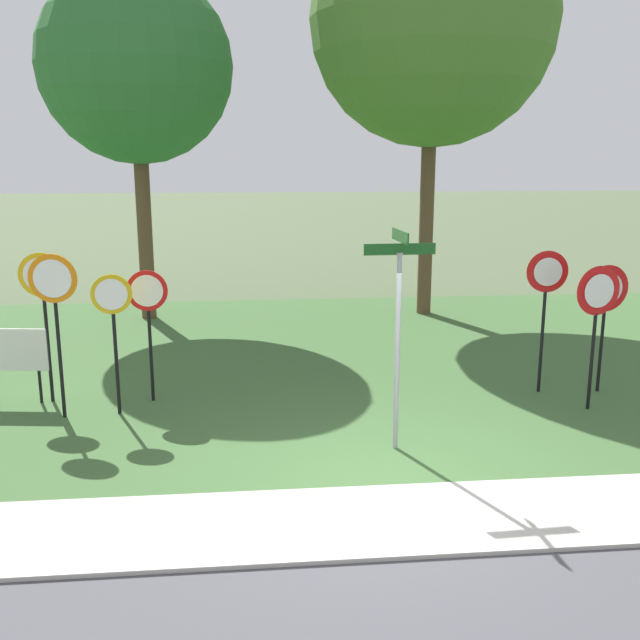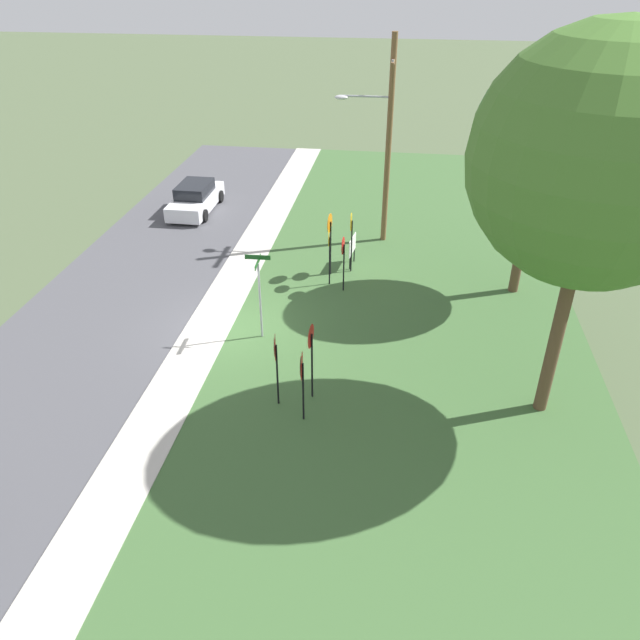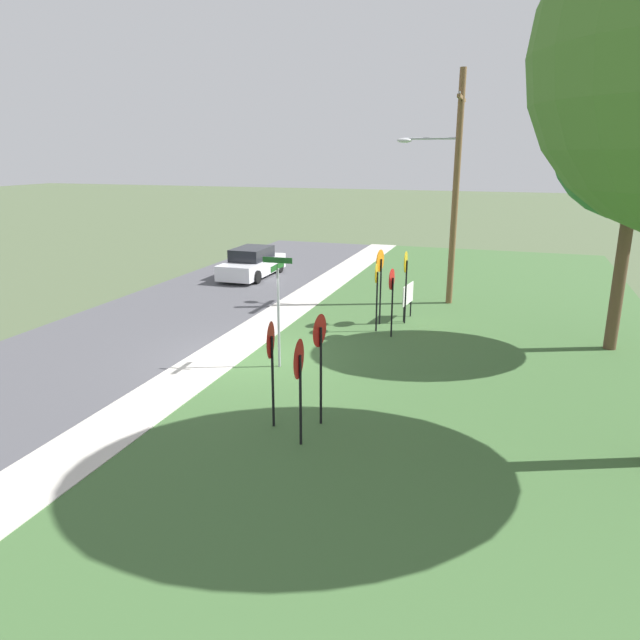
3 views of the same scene
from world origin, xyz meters
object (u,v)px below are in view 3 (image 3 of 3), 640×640
notice_board (408,296)px  stop_sign_near_right (376,284)px  yield_sign_far_left (319,343)px  street_name_post (278,303)px  parked_hatchback_near (252,263)px  stop_sign_far_center (406,272)px  utility_pole (452,182)px  yield_sign_near_right (270,349)px  stop_sign_near_left (380,270)px  oak_tree_left (640,137)px  yield_sign_near_left (298,368)px  stop_sign_far_left (392,288)px

notice_board → stop_sign_near_right: bearing=-15.1°
yield_sign_far_left → street_name_post: bearing=-138.9°
street_name_post → parked_hatchback_near: (-10.91, -5.83, -1.19)m
street_name_post → notice_board: (-5.81, 2.48, -0.96)m
stop_sign_far_center → utility_pole: size_ratio=0.29×
yield_sign_near_right → notice_board: yield_sign_near_right is taller
stop_sign_near_left → street_name_post: bearing=-12.6°
yield_sign_far_left → parked_hatchback_near: bearing=-144.9°
stop_sign_far_center → street_name_post: street_name_post is taller
stop_sign_near_left → oak_tree_left: bearing=93.4°
stop_sign_near_right → yield_sign_near_right: (7.46, -0.52, 0.14)m
yield_sign_near_right → utility_pole: 12.57m
stop_sign_near_right → stop_sign_far_center: size_ratio=0.90×
yield_sign_near_left → parked_hatchback_near: bearing=-157.4°
utility_pole → stop_sign_far_left: bearing=-12.6°
yield_sign_near_right → utility_pole: size_ratio=0.27×
stop_sign_near_right → notice_board: (-1.76, 0.74, -0.76)m
yield_sign_near_right → parked_hatchback_near: yield_sign_near_right is taller
yield_sign_near_right → yield_sign_far_left: size_ratio=0.95×
stop_sign_near_right → yield_sign_far_left: (7.01, 0.40, 0.23)m
stop_sign_near_right → street_name_post: bearing=-30.3°
stop_sign_near_right → yield_sign_far_left: size_ratio=0.91×
stop_sign_far_center → parked_hatchback_near: size_ratio=0.57×
stop_sign_near_left → oak_tree_left: oak_tree_left is taller
yield_sign_near_right → oak_tree_left: (-7.93, 7.58, 4.30)m
yield_sign_far_left → notice_board: bearing=-177.0°
yield_sign_far_left → utility_pole: bearing=178.7°
stop_sign_near_left → stop_sign_far_left: bearing=33.8°
stop_sign_near_right → yield_sign_near_left: (8.03, 0.31, 0.05)m
stop_sign_far_center → parked_hatchback_near: stop_sign_far_center is taller
utility_pole → oak_tree_left: bearing=52.5°
stop_sign_far_left → oak_tree_left: (-0.91, 6.47, 4.46)m
stop_sign_near_left → yield_sign_far_left: 7.85m
stop_sign_far_left → stop_sign_near_left: bearing=-150.1°
stop_sign_near_left → parked_hatchback_near: bearing=-122.6°
oak_tree_left → stop_sign_far_left: bearing=-82.0°
utility_pole → street_name_post: bearing=-21.8°
stop_sign_near_left → oak_tree_left: 8.27m
utility_pole → notice_board: size_ratio=6.82×
stop_sign_far_center → yield_sign_near_left: size_ratio=1.12×
street_name_post → utility_pole: 9.70m
notice_board → oak_tree_left: size_ratio=0.15×
oak_tree_left → stop_sign_near_right: bearing=-86.2°
stop_sign_near_right → yield_sign_near_left: 8.04m
stop_sign_near_right → yield_sign_near_right: size_ratio=0.96×
utility_pole → parked_hatchback_near: utility_pole is taller
stop_sign_far_left → notice_board: size_ratio=1.75×
stop_sign_near_right → notice_board: size_ratio=1.78×
street_name_post → yield_sign_near_right: bearing=17.4°
utility_pole → oak_tree_left: (4.10, 5.35, 1.42)m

